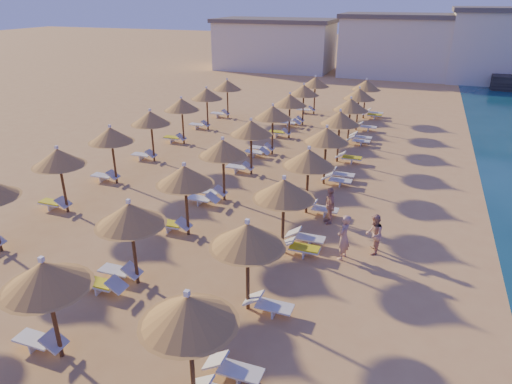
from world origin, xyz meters
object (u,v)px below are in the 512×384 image
at_px(parasol_row_west, 223,149).
at_px(beachgoer_c, 330,205).
at_px(beachgoer_a, 344,237).
at_px(parasol_row_east, 309,159).
at_px(beachgoer_b, 374,234).

xyz_separation_m(parasol_row_west, beachgoer_c, (5.36, -0.66, -1.80)).
bearing_deg(parasol_row_west, beachgoer_a, -28.04).
bearing_deg(beachgoer_a, parasol_row_east, -134.93).
height_order(parasol_row_west, beachgoer_b, parasol_row_west).
xyz_separation_m(parasol_row_west, beachgoer_a, (6.47, -3.44, -1.73)).
relative_size(parasol_row_west, beachgoer_c, 23.83).
bearing_deg(beachgoer_a, beachgoer_c, -147.08).
distance_m(parasol_row_east, beachgoer_a, 4.49).
xyz_separation_m(beachgoer_b, beachgoer_c, (-2.14, 1.97, 0.02)).
bearing_deg(beachgoer_b, beachgoer_a, -53.89).
distance_m(beachgoer_a, beachgoer_b, 1.32).
distance_m(beachgoer_b, beachgoer_c, 2.91).
xyz_separation_m(parasol_row_east, beachgoer_b, (3.34, -2.62, -1.83)).
bearing_deg(beachgoer_c, parasol_row_west, -124.87).
distance_m(parasol_row_west, beachgoer_c, 5.69).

